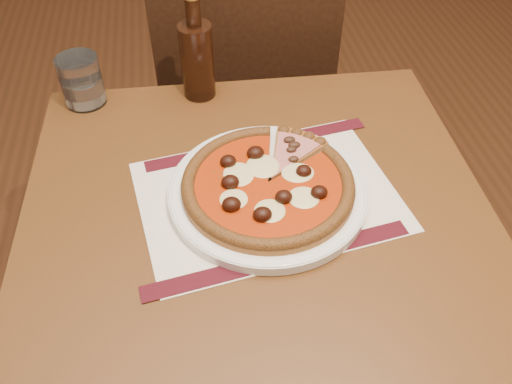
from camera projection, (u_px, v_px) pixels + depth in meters
table at (258, 250)px, 0.99m from camera, size 0.83×0.83×0.75m
chair_far at (246, 90)px, 1.53m from camera, size 0.49×0.49×0.95m
placemat at (268, 196)px, 0.94m from camera, size 0.48×0.37×0.00m
plate at (268, 192)px, 0.94m from camera, size 0.34×0.34×0.02m
pizza at (268, 184)px, 0.92m from camera, size 0.30×0.30×0.04m
ham_slice at (297, 151)px, 0.99m from camera, size 0.12×0.14×0.02m
water_glass at (81, 81)px, 1.11m from camera, size 0.09×0.09×0.10m
bottle at (197, 57)px, 1.10m from camera, size 0.07×0.07×0.23m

